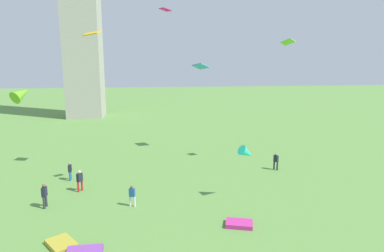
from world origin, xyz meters
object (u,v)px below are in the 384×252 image
(kite_flying_2, at_px, (288,42))
(person_4, at_px, (70,170))
(person_3, at_px, (276,160))
(kite_flying_0, at_px, (247,153))
(kite_flying_3, at_px, (22,94))
(kite_flying_4, at_px, (165,10))
(kite_bundle_2, at_px, (85,252))
(person_2, at_px, (44,194))
(person_0, at_px, (132,195))
(person_1, at_px, (80,179))
(kite_flying_1, at_px, (92,33))
(kite_flying_5, at_px, (201,66))
(kite_bundle_1, at_px, (239,224))
(kite_bundle_0, at_px, (61,244))

(kite_flying_2, bearing_deg, person_4, -121.88)
(person_3, height_order, kite_flying_0, kite_flying_0)
(kite_flying_3, distance_m, kite_flying_4, 18.99)
(kite_bundle_2, bearing_deg, person_2, 120.95)
(person_0, relative_size, person_1, 0.91)
(kite_flying_4, bearing_deg, person_3, -15.51)
(kite_flying_4, bearing_deg, person_1, 125.25)
(person_2, distance_m, kite_flying_1, 13.98)
(kite_flying_3, xyz_separation_m, kite_flying_5, (18.26, 1.63, 2.63))
(kite_flying_1, xyz_separation_m, kite_flying_3, (-7.90, 4.66, -5.57))
(kite_flying_0, bearing_deg, kite_bundle_1, 139.30)
(person_4, relative_size, kite_flying_4, 1.72)
(person_4, height_order, kite_flying_1, kite_flying_1)
(kite_flying_4, xyz_separation_m, kite_bundle_2, (-4.82, -7.71, -13.53))
(kite_bundle_2, bearing_deg, person_4, 105.77)
(person_1, xyz_separation_m, kite_flying_0, (12.59, -3.10, 2.61))
(person_1, bearing_deg, person_4, 62.44)
(person_3, relative_size, kite_bundle_2, 0.88)
(person_3, xyz_separation_m, kite_flying_3, (-24.42, 5.90, 6.00))
(kite_flying_4, height_order, kite_flying_5, kite_flying_4)
(kite_bundle_1, bearing_deg, person_3, 59.34)
(kite_bundle_0, bearing_deg, kite_flying_1, 89.05)
(kite_flying_2, height_order, kite_bundle_1, kite_flying_2)
(person_3, bearing_deg, kite_flying_0, -68.40)
(person_1, distance_m, kite_flying_3, 13.11)
(kite_bundle_2, bearing_deg, kite_flying_4, 58.02)
(person_1, relative_size, kite_flying_5, 0.85)
(person_2, height_order, kite_bundle_2, person_2)
(person_0, height_order, kite_bundle_2, person_0)
(person_0, distance_m, kite_flying_0, 8.75)
(kite_bundle_1, bearing_deg, kite_bundle_0, -173.65)
(kite_bundle_2, bearing_deg, kite_bundle_1, 13.92)
(kite_flying_3, bearing_deg, person_4, 160.88)
(kite_flying_1, relative_size, kite_flying_4, 1.76)
(kite_flying_4, bearing_deg, kite_bundle_2, -163.23)
(kite_flying_0, relative_size, kite_flying_2, 1.20)
(person_1, relative_size, person_4, 1.07)
(kite_flying_2, bearing_deg, person_3, -77.85)
(person_2, xyz_separation_m, kite_flying_2, (20.24, 7.55, 10.87))
(kite_flying_1, xyz_separation_m, kite_bundle_2, (1.25, -13.99, -12.34))
(kite_flying_0, height_order, kite_flying_2, kite_flying_2)
(kite_flying_4, xyz_separation_m, kite_bundle_1, (4.22, -5.48, -13.56))
(person_0, height_order, kite_flying_0, kite_flying_0)
(kite_bundle_2, bearing_deg, person_0, 69.69)
(kite_flying_5, bearing_deg, kite_flying_0, -22.48)
(person_4, height_order, kite_flying_4, kite_flying_4)
(person_0, xyz_separation_m, person_2, (-6.10, 0.51, 0.12))
(kite_flying_5, relative_size, kite_bundle_1, 1.21)
(kite_flying_0, bearing_deg, kite_bundle_0, 93.15)
(person_3, bearing_deg, kite_flying_2, 107.46)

